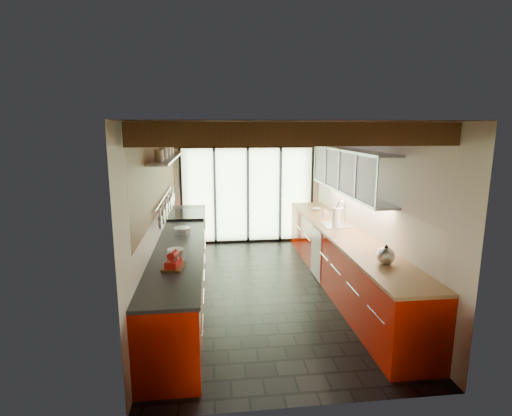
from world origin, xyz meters
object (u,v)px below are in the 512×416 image
object	(u,v)px
stand_mixer	(173,261)
soap_bottle	(325,212)
paper_towel	(336,217)
kettle	(386,255)
bowl	(317,209)

from	to	relation	value
stand_mixer	soap_bottle	bearing A→B (deg)	44.08
stand_mixer	paper_towel	bearing A→B (deg)	35.22
kettle	paper_towel	world-z (taller)	paper_towel
kettle	soap_bottle	world-z (taller)	kettle
soap_bottle	bowl	xyz separation A→B (m)	(0.00, 0.58, -0.06)
stand_mixer	soap_bottle	size ratio (longest dim) A/B	1.60
paper_towel	stand_mixer	bearing A→B (deg)	-144.78
paper_towel	soap_bottle	xyz separation A→B (m)	(0.00, 0.67, -0.07)
stand_mixer	paper_towel	world-z (taller)	paper_towel
soap_bottle	bowl	distance (m)	0.58
stand_mixer	bowl	distance (m)	3.96
paper_towel	bowl	distance (m)	1.25
soap_bottle	bowl	size ratio (longest dim) A/B	0.87
paper_towel	bowl	bearing A→B (deg)	90.00
paper_towel	bowl	size ratio (longest dim) A/B	1.85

